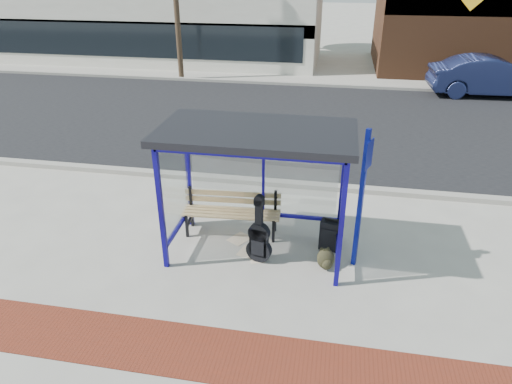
% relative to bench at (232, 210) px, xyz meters
% --- Properties ---
extents(ground, '(120.00, 120.00, 0.00)m').
position_rel_bench_xyz_m(ground, '(0.60, -0.59, -0.51)').
color(ground, '#B2ADA0').
rests_on(ground, ground).
extents(brick_paver_strip, '(60.00, 1.00, 0.01)m').
position_rel_bench_xyz_m(brick_paver_strip, '(0.60, -3.19, -0.51)').
color(brick_paver_strip, maroon).
rests_on(brick_paver_strip, ground).
extents(curb_near, '(60.00, 0.25, 0.12)m').
position_rel_bench_xyz_m(curb_near, '(0.60, 2.31, -0.45)').
color(curb_near, gray).
rests_on(curb_near, ground).
extents(street_asphalt, '(60.00, 10.00, 0.00)m').
position_rel_bench_xyz_m(street_asphalt, '(0.60, 7.41, -0.51)').
color(street_asphalt, black).
rests_on(street_asphalt, ground).
extents(curb_far, '(60.00, 0.25, 0.12)m').
position_rel_bench_xyz_m(curb_far, '(0.60, 12.51, -0.45)').
color(curb_far, gray).
rests_on(curb_far, ground).
extents(far_sidewalk, '(60.00, 4.00, 0.01)m').
position_rel_bench_xyz_m(far_sidewalk, '(0.60, 14.41, -0.51)').
color(far_sidewalk, '#B2ADA0').
rests_on(far_sidewalk, ground).
extents(bus_shelter, '(3.30, 1.80, 2.42)m').
position_rel_bench_xyz_m(bus_shelter, '(0.60, -0.52, 1.56)').
color(bus_shelter, '#110B7A').
rests_on(bus_shelter, ground).
extents(storefront_white, '(18.00, 6.04, 4.00)m').
position_rel_bench_xyz_m(storefront_white, '(-8.40, 17.39, 1.48)').
color(storefront_white, silver).
rests_on(storefront_white, ground).
extents(storefront_brown, '(10.00, 7.08, 6.40)m').
position_rel_bench_xyz_m(storefront_brown, '(8.60, 17.90, 2.69)').
color(storefront_brown, '#59331E').
rests_on(storefront_brown, ground).
extents(bench, '(1.95, 0.59, 0.91)m').
position_rel_bench_xyz_m(bench, '(0.00, 0.00, 0.00)').
color(bench, black).
rests_on(bench, ground).
extents(guitar_bag, '(0.48, 0.22, 1.26)m').
position_rel_bench_xyz_m(guitar_bag, '(0.70, -0.88, -0.05)').
color(guitar_bag, black).
rests_on(guitar_bag, ground).
extents(suitcase, '(0.41, 0.31, 0.65)m').
position_rel_bench_xyz_m(suitcase, '(1.95, -0.25, -0.21)').
color(suitcase, black).
rests_on(suitcase, ground).
extents(backpack, '(0.37, 0.35, 0.38)m').
position_rel_bench_xyz_m(backpack, '(1.91, -0.88, -0.33)').
color(backpack, '#2A2817').
rests_on(backpack, ground).
extents(sign_post, '(0.16, 0.31, 2.56)m').
position_rel_bench_xyz_m(sign_post, '(2.41, -0.67, 0.93)').
color(sign_post, navy).
rests_on(sign_post, ground).
extents(newspaper_a, '(0.50, 0.53, 0.01)m').
position_rel_bench_xyz_m(newspaper_a, '(0.20, -0.23, -0.51)').
color(newspaper_a, white).
rests_on(newspaper_a, ground).
extents(newspaper_b, '(0.36, 0.41, 0.01)m').
position_rel_bench_xyz_m(newspaper_b, '(0.65, -0.82, -0.51)').
color(newspaper_b, white).
rests_on(newspaper_b, ground).
extents(newspaper_c, '(0.39, 0.45, 0.01)m').
position_rel_bench_xyz_m(newspaper_c, '(0.44, -0.65, -0.51)').
color(newspaper_c, white).
rests_on(newspaper_c, ground).
extents(parked_car, '(4.82, 1.88, 1.56)m').
position_rel_bench_xyz_m(parked_car, '(7.87, 12.14, 0.27)').
color(parked_car, '#1A224A').
rests_on(parked_car, ground).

